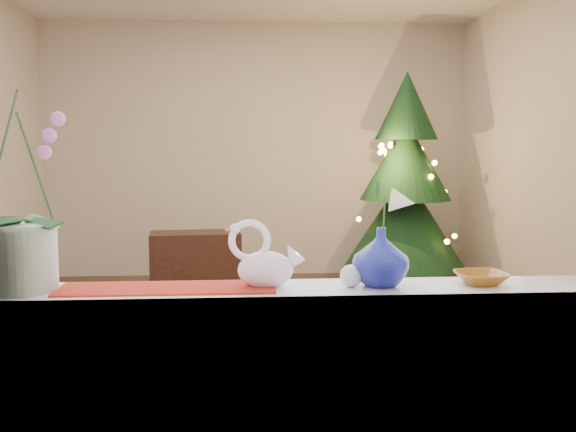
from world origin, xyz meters
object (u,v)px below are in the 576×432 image
at_px(paperweight, 351,276).
at_px(amber_dish, 481,279).
at_px(xmas_tree, 405,182).
at_px(orchid_pot, 17,179).
at_px(swan, 265,255).
at_px(side_table, 196,265).
at_px(blue_vase, 381,253).

xyz_separation_m(paperweight, amber_dish, (0.44, 0.01, -0.02)).
xyz_separation_m(paperweight, xmas_tree, (1.20, 4.00, 0.09)).
height_order(orchid_pot, swan, orchid_pot).
distance_m(amber_dish, side_table, 4.03).
height_order(xmas_tree, side_table, xmas_tree).
relative_size(amber_dish, side_table, 0.18).
bearing_deg(paperweight, orchid_pot, 179.06).
distance_m(swan, paperweight, 0.29).
relative_size(paperweight, amber_dish, 0.52).
distance_m(swan, xmas_tree, 4.24).
distance_m(swan, blue_vase, 0.38).
xyz_separation_m(orchid_pot, amber_dish, (1.50, -0.00, -0.34)).
bearing_deg(xmas_tree, amber_dish, -100.70).
bearing_deg(orchid_pot, amber_dish, -0.17).
bearing_deg(orchid_pot, paperweight, -0.94).
xyz_separation_m(swan, side_table, (-0.52, 3.78, -0.72)).
xyz_separation_m(paperweight, side_table, (-0.80, 3.80, -0.65)).
height_order(amber_dish, xmas_tree, xmas_tree).
bearing_deg(blue_vase, swan, 178.92).
height_order(blue_vase, side_table, blue_vase).
bearing_deg(xmas_tree, paperweight, -106.65).
relative_size(swan, xmas_tree, 0.12).
relative_size(swan, side_table, 0.31).
distance_m(paperweight, xmas_tree, 4.17).
height_order(orchid_pot, blue_vase, orchid_pot).
bearing_deg(blue_vase, paperweight, -173.02).
bearing_deg(blue_vase, amber_dish, 0.12).
height_order(swan, blue_vase, blue_vase).
bearing_deg(blue_vase, orchid_pot, 179.74).
bearing_deg(orchid_pot, xmas_tree, 60.44).
distance_m(orchid_pot, xmas_tree, 4.58).
xyz_separation_m(swan, amber_dish, (0.72, -0.01, -0.09)).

